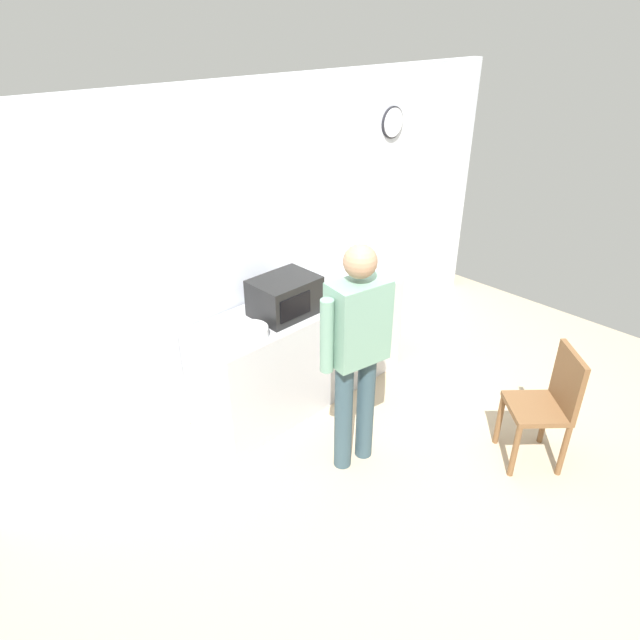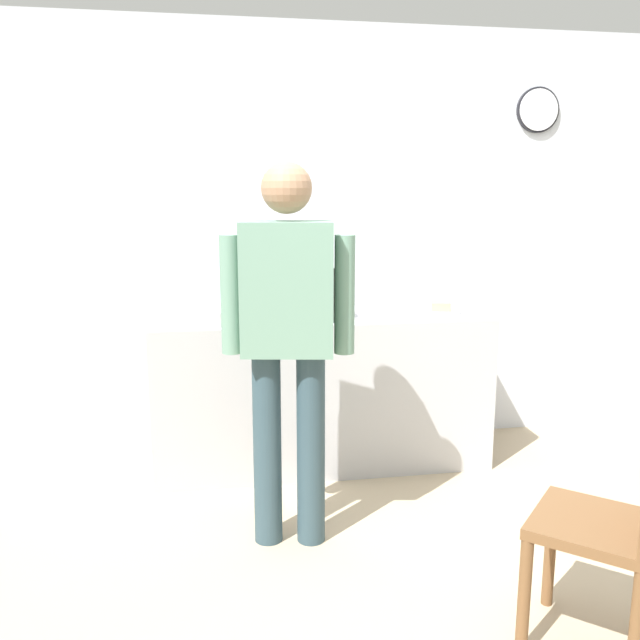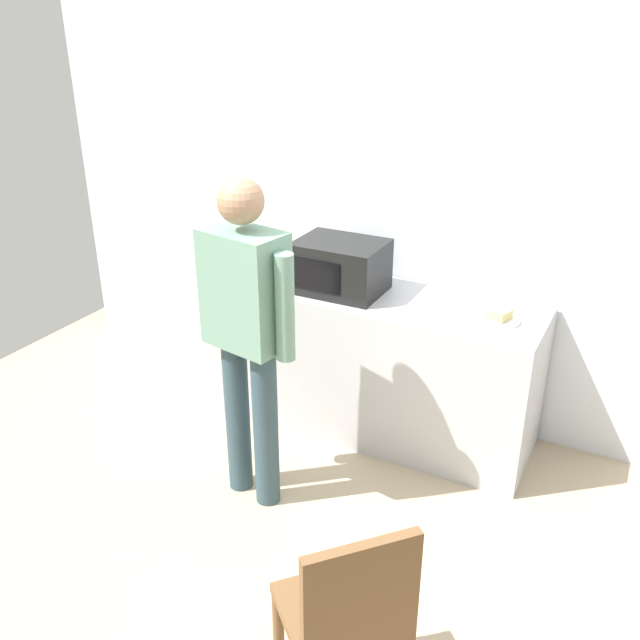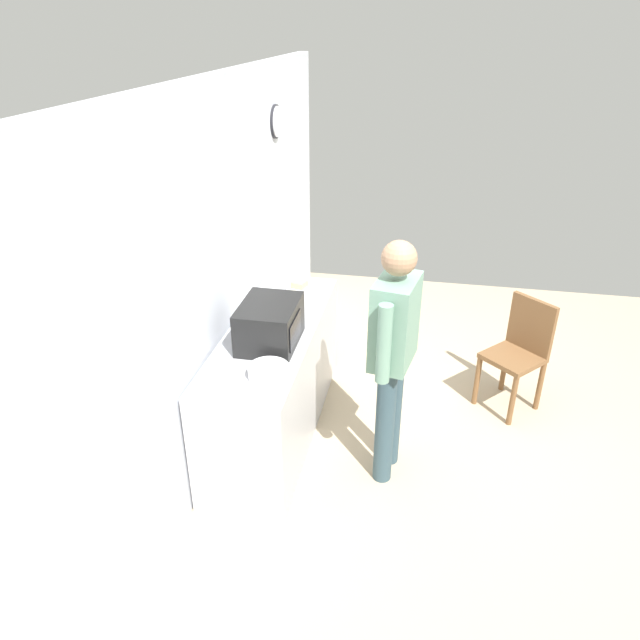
{
  "view_description": "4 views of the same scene",
  "coord_description": "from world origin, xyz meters",
  "px_view_note": "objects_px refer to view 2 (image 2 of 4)",
  "views": [
    {
      "loc": [
        -2.9,
        -1.81,
        2.99
      ],
      "look_at": [
        -0.39,
        0.78,
        1.0
      ],
      "focal_mm": 31.22,
      "sensor_mm": 36.0,
      "label": 1
    },
    {
      "loc": [
        -0.82,
        -2.53,
        1.62
      ],
      "look_at": [
        -0.25,
        0.82,
        0.95
      ],
      "focal_mm": 37.19,
      "sensor_mm": 36.0,
      "label": 2
    },
    {
      "loc": [
        1.25,
        -2.21,
        2.45
      ],
      "look_at": [
        -0.3,
        0.76,
        0.9
      ],
      "focal_mm": 38.78,
      "sensor_mm": 36.0,
      "label": 3
    },
    {
      "loc": [
        -3.78,
        0.16,
        2.91
      ],
      "look_at": [
        -0.18,
        0.87,
        1.01
      ],
      "focal_mm": 32.81,
      "sensor_mm": 36.0,
      "label": 4
    }
  ],
  "objects_px": {
    "sandwich_plate": "(441,309)",
    "person_standing": "(288,327)",
    "fork_utensil": "(374,305)",
    "spoon_utensil": "(362,317)",
    "salad_bowl": "(211,317)",
    "wooden_chair": "(619,517)",
    "microwave": "(286,292)"
  },
  "relations": [
    {
      "from": "microwave",
      "to": "person_standing",
      "type": "bearing_deg",
      "value": -96.23
    },
    {
      "from": "microwave",
      "to": "salad_bowl",
      "type": "bearing_deg",
      "value": -166.02
    },
    {
      "from": "microwave",
      "to": "salad_bowl",
      "type": "distance_m",
      "value": 0.45
    },
    {
      "from": "sandwich_plate",
      "to": "person_standing",
      "type": "height_order",
      "value": "person_standing"
    },
    {
      "from": "person_standing",
      "to": "salad_bowl",
      "type": "bearing_deg",
      "value": 114.13
    },
    {
      "from": "fork_utensil",
      "to": "spoon_utensil",
      "type": "relative_size",
      "value": 1.0
    },
    {
      "from": "microwave",
      "to": "wooden_chair",
      "type": "xyz_separation_m",
      "value": [
        0.92,
        -1.82,
        -0.53
      ]
    },
    {
      "from": "microwave",
      "to": "wooden_chair",
      "type": "height_order",
      "value": "microwave"
    },
    {
      "from": "spoon_utensil",
      "to": "person_standing",
      "type": "height_order",
      "value": "person_standing"
    },
    {
      "from": "person_standing",
      "to": "fork_utensil",
      "type": "bearing_deg",
      "value": 59.47
    },
    {
      "from": "sandwich_plate",
      "to": "person_standing",
      "type": "distance_m",
      "value": 1.34
    },
    {
      "from": "fork_utensil",
      "to": "person_standing",
      "type": "relative_size",
      "value": 0.1
    },
    {
      "from": "microwave",
      "to": "fork_utensil",
      "type": "bearing_deg",
      "value": 28.3
    },
    {
      "from": "microwave",
      "to": "fork_utensil",
      "type": "distance_m",
      "value": 0.7
    },
    {
      "from": "microwave",
      "to": "spoon_utensil",
      "type": "height_order",
      "value": "microwave"
    },
    {
      "from": "sandwich_plate",
      "to": "fork_utensil",
      "type": "relative_size",
      "value": 1.38
    },
    {
      "from": "sandwich_plate",
      "to": "salad_bowl",
      "type": "distance_m",
      "value": 1.36
    },
    {
      "from": "salad_bowl",
      "to": "spoon_utensil",
      "type": "distance_m",
      "value": 0.86
    },
    {
      "from": "microwave",
      "to": "wooden_chair",
      "type": "relative_size",
      "value": 0.53
    },
    {
      "from": "microwave",
      "to": "fork_utensil",
      "type": "relative_size",
      "value": 2.94
    },
    {
      "from": "microwave",
      "to": "sandwich_plate",
      "type": "xyz_separation_m",
      "value": [
        0.93,
        0.01,
        -0.13
      ]
    },
    {
      "from": "salad_bowl",
      "to": "microwave",
      "type": "bearing_deg",
      "value": 13.98
    },
    {
      "from": "salad_bowl",
      "to": "fork_utensil",
      "type": "xyz_separation_m",
      "value": [
        1.03,
        0.43,
        -0.04
      ]
    },
    {
      "from": "spoon_utensil",
      "to": "person_standing",
      "type": "bearing_deg",
      "value": -123.5
    },
    {
      "from": "sandwich_plate",
      "to": "wooden_chair",
      "type": "distance_m",
      "value": 1.87
    },
    {
      "from": "salad_bowl",
      "to": "person_standing",
      "type": "xyz_separation_m",
      "value": [
        0.33,
        -0.75,
        0.08
      ]
    },
    {
      "from": "salad_bowl",
      "to": "fork_utensil",
      "type": "relative_size",
      "value": 1.53
    },
    {
      "from": "fork_utensil",
      "to": "salad_bowl",
      "type": "bearing_deg",
      "value": -157.31
    },
    {
      "from": "fork_utensil",
      "to": "wooden_chair",
      "type": "relative_size",
      "value": 0.18
    },
    {
      "from": "microwave",
      "to": "sandwich_plate",
      "type": "bearing_deg",
      "value": 0.43
    },
    {
      "from": "person_standing",
      "to": "wooden_chair",
      "type": "bearing_deg",
      "value": -43.6
    },
    {
      "from": "fork_utensil",
      "to": "spoon_utensil",
      "type": "distance_m",
      "value": 0.41
    }
  ]
}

